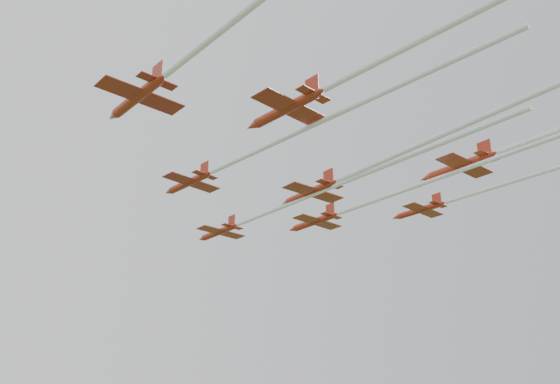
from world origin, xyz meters
name	(u,v)px	position (x,y,z in m)	size (l,w,h in m)	color
jet_lead	(282,207)	(-3.14, 5.28, 54.02)	(20.58, 58.44, 2.52)	#B42D19
jet_row2_left	(254,153)	(-12.96, -7.52, 55.36)	(21.23, 52.23, 2.51)	#B42D19
jet_row2_right	(366,203)	(8.93, 1.09, 55.01)	(17.82, 48.51, 2.66)	#B42D19
jet_row3_left	(180,63)	(-26.52, -20.98, 56.62)	(16.05, 43.82, 2.90)	#B42D19
jet_row3_mid	(371,166)	(1.58, -11.77, 54.48)	(16.82, 51.80, 2.82)	#B42D19
jet_row3_right	(531,176)	(27.65, -13.46, 57.15)	(24.00, 65.17, 2.47)	#B42D19
jet_row4_left	(347,78)	(-10.36, -26.33, 56.14)	(18.27, 43.86, 2.90)	#B42D19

